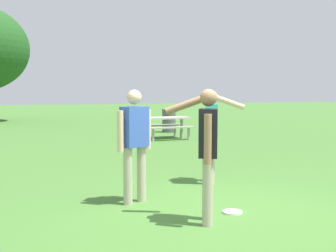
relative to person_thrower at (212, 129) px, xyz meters
The scene contains 7 objects.
ground_plane 2.25m from the person_thrower, 117.69° to the right, with size 120.00×120.00×0.00m, color #447530.
person_thrower is the anchor object (origin of this frame).
person_catcher 2.37m from the person_thrower, 122.24° to the right, with size 0.56×0.82×1.64m.
person_bystander 1.89m from the person_thrower, 156.73° to the right, with size 0.58×0.34×1.64m.
frisbee 2.16m from the person_thrower, 112.62° to the right, with size 0.26×0.26×0.03m, color white.
picnic_table_near 7.47m from the person_thrower, 72.18° to the left, with size 1.74×1.46×0.77m.
trash_can_further_along 10.04m from the person_thrower, 69.46° to the left, with size 0.59×0.59×0.96m.
Camera 1 is at (-2.89, -4.64, 1.58)m, focal length 45.28 mm.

